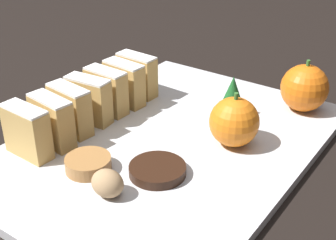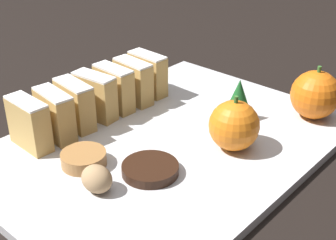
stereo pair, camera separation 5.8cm
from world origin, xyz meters
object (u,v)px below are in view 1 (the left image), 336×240
Objects in this scene: walnut at (108,183)px; orange_near at (234,122)px; orange_far at (304,88)px; chocolate_cookie at (157,170)px.

orange_near is at bearing 71.17° from walnut.
walnut is at bearing -108.83° from orange_near.
orange_far is 1.15× the size of chocolate_cookie.
orange_near is 1.91× the size of walnut.
orange_far reaches higher than walnut.
orange_near is at bearing -103.93° from orange_far.
chocolate_cookie is (0.02, 0.06, -0.01)m from walnut.
orange_near is 0.15m from orange_far.
walnut is 0.56× the size of chocolate_cookie.
chocolate_cookie is (-0.07, -0.25, -0.03)m from orange_far.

